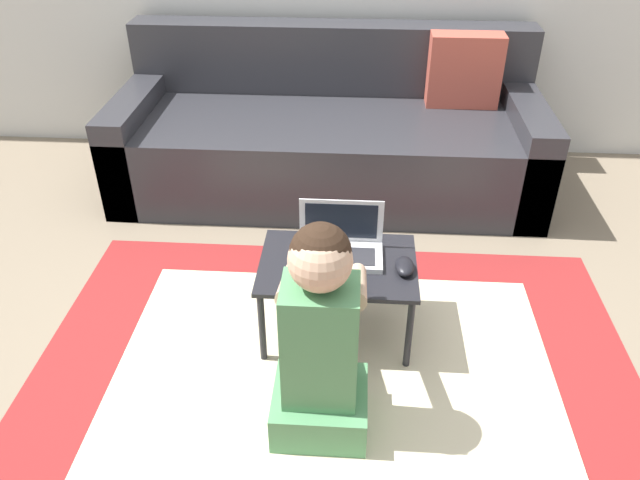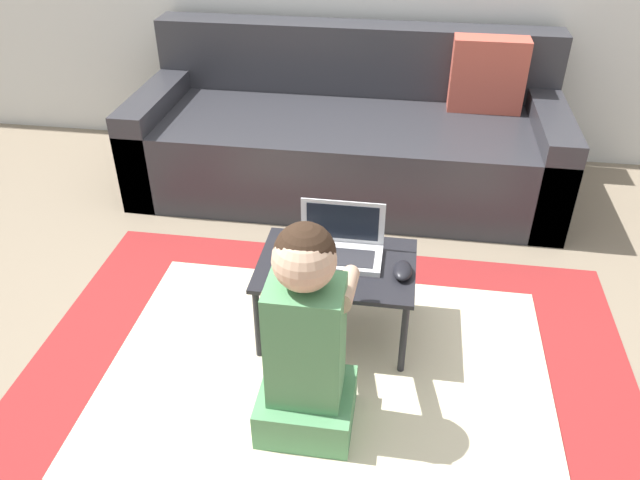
{
  "view_description": "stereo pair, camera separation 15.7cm",
  "coord_description": "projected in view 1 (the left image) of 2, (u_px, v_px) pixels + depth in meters",
  "views": [
    {
      "loc": [
        0.19,
        -1.72,
        1.61
      ],
      "look_at": [
        0.07,
        0.12,
        0.38
      ],
      "focal_mm": 35.0,
      "sensor_mm": 36.0,
      "label": 1
    },
    {
      "loc": [
        0.34,
        -1.7,
        1.61
      ],
      "look_at": [
        0.07,
        0.12,
        0.38
      ],
      "focal_mm": 35.0,
      "sensor_mm": 36.0,
      "label": 2
    }
  ],
  "objects": [
    {
      "name": "person_seated",
      "position": [
        320.0,
        340.0,
        1.82
      ],
      "size": [
        0.29,
        0.4,
        0.75
      ],
      "color": "#518E5B",
      "rests_on": "ground_plane"
    },
    {
      "name": "ground_plane",
      "position": [
        300.0,
        341.0,
        2.33
      ],
      "size": [
        16.0,
        16.0,
        0.0
      ],
      "primitive_type": "plane",
      "color": "#7F705B"
    },
    {
      "name": "laptop_desk",
      "position": [
        338.0,
        270.0,
        2.22
      ],
      "size": [
        0.56,
        0.39,
        0.32
      ],
      "color": "black",
      "rests_on": "ground_plane"
    },
    {
      "name": "couch",
      "position": [
        331.0,
        135.0,
        3.23
      ],
      "size": [
        2.11,
        0.89,
        0.76
      ],
      "color": "#2D2D33",
      "rests_on": "ground_plane"
    },
    {
      "name": "laptop",
      "position": [
        340.0,
        247.0,
        2.22
      ],
      "size": [
        0.3,
        0.18,
        0.19
      ],
      "color": "silver",
      "rests_on": "laptop_desk"
    },
    {
      "name": "area_rug",
      "position": [
        334.0,
        372.0,
        2.19
      ],
      "size": [
        2.13,
        1.54,
        0.01
      ],
      "color": "maroon",
      "rests_on": "ground_plane"
    },
    {
      "name": "computer_mouse",
      "position": [
        405.0,
        266.0,
        2.15
      ],
      "size": [
        0.07,
        0.11,
        0.04
      ],
      "color": "black",
      "rests_on": "laptop_desk"
    }
  ]
}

